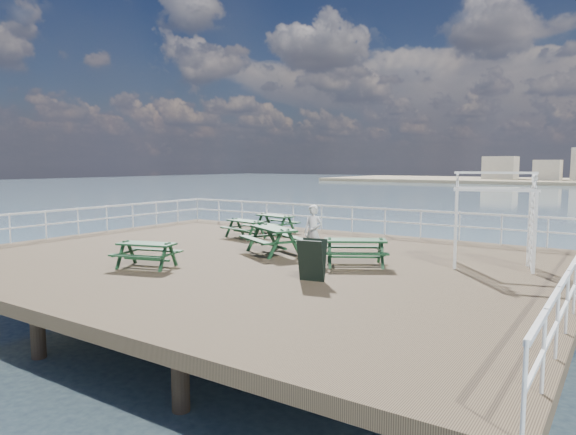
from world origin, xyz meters
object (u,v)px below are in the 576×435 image
Objects in this scene: picnic_table_a at (245,225)px; person at (313,232)px; picnic_table_d at (273,235)px; picnic_table_c at (355,247)px; picnic_table_b at (275,220)px; trellis_arbor at (493,225)px; picnic_table_e at (147,250)px.

picnic_table_a is 5.07m from person.
picnic_table_a is at bearing 152.41° from person.
picnic_table_a is 3.71m from picnic_table_d.
picnic_table_d is 1.51× the size of person.
picnic_table_b is at bearing 112.09° from picnic_table_c.
person is (4.48, -2.35, 0.33)m from picnic_table_a.
picnic_table_d is (2.90, -4.18, 0.08)m from picnic_table_b.
picnic_table_d is at bearing -25.68° from picnic_table_a.
person is (4.43, -4.28, 0.29)m from picnic_table_b.
trellis_arbor reaches higher than person.
picnic_table_a is 0.68× the size of trellis_arbor.
picnic_table_b is at bearing 136.16° from person.
picnic_table_a is 0.93× the size of picnic_table_b.
trellis_arbor is at bearing 7.54° from picnic_table_a.
person is (-1.50, 0.19, 0.28)m from picnic_table_c.
picnic_table_c is 1.16× the size of picnic_table_e.
picnic_table_b is 0.88× the size of picnic_table_c.
picnic_table_a is at bearing 171.39° from picnic_table_d.
picnic_table_c is at bearing 23.57° from picnic_table_d.
picnic_table_e is (-1.65, -3.74, -0.11)m from picnic_table_d.
picnic_table_d is (2.94, -2.26, 0.12)m from picnic_table_a.
trellis_arbor reaches higher than picnic_table_c.
picnic_table_a is at bearing 85.17° from picnic_table_e.
picnic_table_d is at bearing -43.46° from picnic_table_b.
picnic_table_a is 9.31m from trellis_arbor.
picnic_table_d is 0.93× the size of trellis_arbor.
person is (1.54, -0.09, 0.21)m from picnic_table_d.
picnic_table_b is at bearing 81.95° from picnic_table_e.
picnic_table_c is at bearing -166.04° from trellis_arbor.
picnic_table_c is (5.93, -4.47, 0.01)m from picnic_table_b.
picnic_table_d reaches higher than picnic_table_a.
picnic_table_c is at bearing -25.15° from picnic_table_b.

